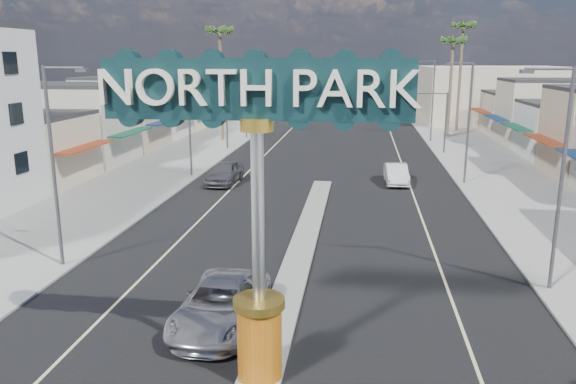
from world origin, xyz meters
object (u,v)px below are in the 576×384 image
(traffic_signal_left, at_px, (244,108))
(car_parked_left, at_px, (225,173))
(car_parked_right, at_px, (396,174))
(palm_left_far, at_px, (220,37))
(traffic_signal_right, at_px, (428,110))
(streetlight_r_near, at_px, (558,169))
(palm_right_mid, at_px, (453,46))
(suv_left, at_px, (221,304))
(streetlight_r_mid, at_px, (467,117))
(streetlight_l_far, at_px, (247,95))
(palm_right_far, at_px, (463,32))
(gateway_sign, at_px, (257,186))
(streetlight_l_near, at_px, (56,157))
(streetlight_r_far, at_px, (431,97))
(streetlight_l_mid, at_px, (191,113))

(traffic_signal_left, xyz_separation_m, car_parked_left, (1.84, -16.11, -3.42))
(car_parked_right, bearing_deg, palm_left_far, 129.68)
(traffic_signal_right, distance_m, streetlight_r_near, 34.03)
(traffic_signal_left, relative_size, streetlight_r_near, 0.67)
(palm_right_mid, bearing_deg, suv_left, -106.48)
(car_parked_right, bearing_deg, streetlight_r_mid, 2.26)
(traffic_signal_right, height_order, car_parked_left, traffic_signal_right)
(streetlight_l_far, height_order, streetlight_r_near, same)
(palm_left_far, xyz_separation_m, palm_right_far, (28.00, 12.00, 0.89))
(traffic_signal_left, relative_size, palm_right_mid, 0.50)
(streetlight_l_far, bearing_deg, car_parked_right, -54.59)
(gateway_sign, distance_m, palm_left_far, 50.06)
(streetlight_l_near, height_order, car_parked_right, streetlight_l_near)
(streetlight_r_far, distance_m, car_parked_right, 23.35)
(palm_right_mid, bearing_deg, car_parked_right, -105.85)
(palm_left_far, xyz_separation_m, car_parked_right, (18.50, -20.41, -10.75))
(streetlight_l_near, bearing_deg, palm_right_far, 63.94)
(streetlight_l_mid, bearing_deg, gateway_sign, -69.58)
(streetlight_l_mid, height_order, palm_right_far, palm_right_far)
(traffic_signal_left, bearing_deg, streetlight_l_mid, -95.10)
(suv_left, bearing_deg, streetlight_r_mid, 65.31)
(gateway_sign, distance_m, streetlight_r_near, 13.19)
(streetlight_l_near, height_order, palm_right_mid, palm_right_mid)
(streetlight_l_far, bearing_deg, traffic_signal_right, -22.20)
(suv_left, distance_m, car_parked_left, 23.22)
(traffic_signal_left, distance_m, car_parked_right, 20.87)
(streetlight_l_mid, distance_m, suv_left, 26.45)
(streetlight_r_near, height_order, streetlight_r_far, same)
(streetlight_r_far, xyz_separation_m, palm_right_far, (4.57, 10.00, 7.32))
(traffic_signal_right, bearing_deg, streetlight_l_mid, -144.50)
(traffic_signal_right, relative_size, streetlight_l_far, 0.67)
(gateway_sign, bearing_deg, streetlight_l_far, 101.78)
(streetlight_r_mid, bearing_deg, streetlight_r_far, 90.00)
(palm_left_far, distance_m, suv_left, 47.26)
(palm_right_far, xyz_separation_m, car_parked_right, (-9.50, -32.41, -11.64))
(palm_left_far, distance_m, palm_right_far, 30.48)
(gateway_sign, xyz_separation_m, traffic_signal_left, (-9.18, 42.02, -1.65))
(traffic_signal_left, height_order, car_parked_left, traffic_signal_left)
(gateway_sign, bearing_deg, streetlight_r_far, 78.22)
(traffic_signal_left, relative_size, streetlight_l_mid, 0.67)
(palm_right_far, distance_m, car_parked_left, 42.38)
(streetlight_l_near, bearing_deg, traffic_signal_left, 87.90)
(streetlight_r_far, bearing_deg, streetlight_r_near, -90.00)
(streetlight_l_far, relative_size, car_parked_right, 1.98)
(traffic_signal_left, relative_size, palm_right_far, 0.43)
(streetlight_r_mid, xyz_separation_m, car_parked_right, (-4.93, -0.41, -4.32))
(streetlight_l_near, xyz_separation_m, suv_left, (8.43, -4.71, -4.26))
(car_parked_left, relative_size, car_parked_right, 1.10)
(suv_left, xyz_separation_m, car_parked_right, (7.50, 24.29, -0.05))
(gateway_sign, relative_size, palm_left_far, 0.70)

